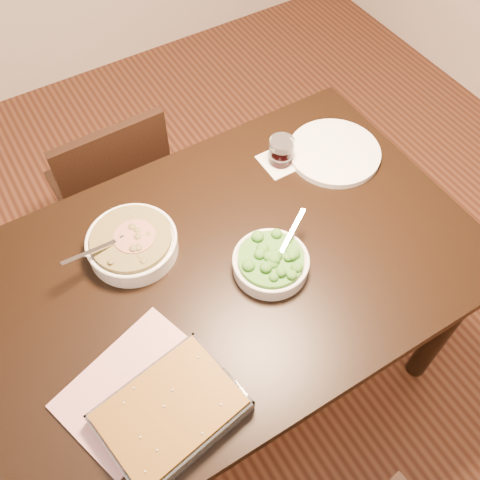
# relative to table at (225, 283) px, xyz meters

# --- Properties ---
(ground) EXTENTS (4.00, 4.00, 0.00)m
(ground) POSITION_rel_table_xyz_m (0.00, 0.00, -0.65)
(ground) COLOR #3F1D12
(ground) RESTS_ON ground
(table) EXTENTS (1.40, 0.90, 0.75)m
(table) POSITION_rel_table_xyz_m (0.00, 0.00, 0.00)
(table) COLOR black
(table) RESTS_ON ground
(magazine_a) EXTENTS (0.40, 0.34, 0.01)m
(magazine_a) POSITION_rel_table_xyz_m (-0.35, -0.19, 0.10)
(magazine_a) COLOR #BD364B
(magazine_a) RESTS_ON table
(coaster) EXTENTS (0.12, 0.12, 0.00)m
(coaster) POSITION_rel_table_xyz_m (0.35, 0.24, 0.10)
(coaster) COLOR white
(coaster) RESTS_ON table
(stew_bowl) EXTENTS (0.28, 0.25, 0.09)m
(stew_bowl) POSITION_rel_table_xyz_m (-0.19, 0.17, 0.13)
(stew_bowl) COLOR white
(stew_bowl) RESTS_ON table
(broccoli_bowl) EXTENTS (0.22, 0.21, 0.08)m
(broccoli_bowl) POSITION_rel_table_xyz_m (0.10, -0.07, 0.12)
(broccoli_bowl) COLOR white
(broccoli_bowl) RESTS_ON table
(baking_dish) EXTENTS (0.34, 0.27, 0.06)m
(baking_dish) POSITION_rel_table_xyz_m (-0.31, -0.29, 0.12)
(baking_dish) COLOR silver
(baking_dish) RESTS_ON table
(wine_tumbler) EXTENTS (0.08, 0.08, 0.09)m
(wine_tumbler) POSITION_rel_table_xyz_m (0.35, 0.24, 0.14)
(wine_tumbler) COLOR black
(wine_tumbler) RESTS_ON coaster
(dinner_plate) EXTENTS (0.29, 0.29, 0.02)m
(dinner_plate) POSITION_rel_table_xyz_m (0.51, 0.18, 0.11)
(dinner_plate) COLOR white
(dinner_plate) RESTS_ON table
(chair_far) EXTENTS (0.40, 0.40, 0.83)m
(chair_far) POSITION_rel_table_xyz_m (-0.09, 0.67, -0.19)
(chair_far) COLOR black
(chair_far) RESTS_ON ground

